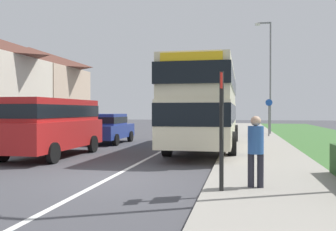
% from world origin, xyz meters
% --- Properties ---
extents(ground_plane, '(120.00, 120.00, 0.00)m').
position_xyz_m(ground_plane, '(0.00, 0.00, 0.00)').
color(ground_plane, '#424247').
extents(lane_marking_centre, '(0.14, 60.00, 0.01)m').
position_xyz_m(lane_marking_centre, '(0.00, 8.00, 0.00)').
color(lane_marking_centre, silver).
rests_on(lane_marking_centre, ground_plane).
extents(pavement_near_side, '(3.20, 68.00, 0.12)m').
position_xyz_m(pavement_near_side, '(4.20, 6.00, 0.06)').
color(pavement_near_side, gray).
rests_on(pavement_near_side, ground_plane).
extents(double_decker_bus, '(2.80, 10.91, 3.70)m').
position_xyz_m(double_decker_bus, '(1.84, 7.95, 2.14)').
color(double_decker_bus, beige).
rests_on(double_decker_bus, ground_plane).
extents(parked_van_red, '(2.11, 5.44, 2.22)m').
position_xyz_m(parked_van_red, '(-3.74, 3.98, 1.32)').
color(parked_van_red, '#B21E1E').
rests_on(parked_van_red, ground_plane).
extents(parked_car_blue, '(1.92, 4.02, 1.60)m').
position_xyz_m(parked_car_blue, '(-3.68, 9.84, 0.88)').
color(parked_car_blue, navy).
rests_on(parked_car_blue, ground_plane).
extents(pedestrian_at_stop, '(0.34, 0.34, 1.67)m').
position_xyz_m(pedestrian_at_stop, '(3.71, -0.85, 0.98)').
color(pedestrian_at_stop, '#23232D').
rests_on(pedestrian_at_stop, ground_plane).
extents(bus_stop_sign, '(0.09, 0.52, 2.60)m').
position_xyz_m(bus_stop_sign, '(3.00, -1.33, 1.54)').
color(bus_stop_sign, black).
rests_on(bus_stop_sign, ground_plane).
extents(cycle_route_sign, '(0.44, 0.08, 2.52)m').
position_xyz_m(cycle_route_sign, '(5.19, 15.70, 1.43)').
color(cycle_route_sign, slate).
rests_on(cycle_route_sign, ground_plane).
extents(street_lamp_mid, '(1.14, 0.20, 8.09)m').
position_xyz_m(street_lamp_mid, '(5.36, 18.17, 4.60)').
color(street_lamp_mid, slate).
rests_on(street_lamp_mid, ground_plane).
extents(house_terrace_far_side, '(7.87, 12.95, 6.91)m').
position_xyz_m(house_terrace_far_side, '(-13.43, 14.64, 3.46)').
color(house_terrace_far_side, beige).
rests_on(house_terrace_far_side, ground_plane).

